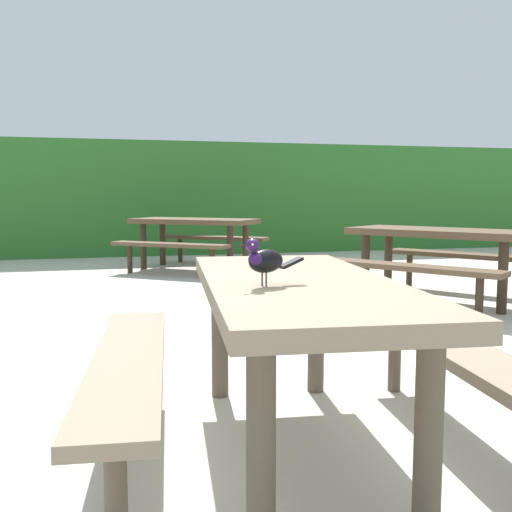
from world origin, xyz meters
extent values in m
plane|color=beige|center=(0.00, 0.00, 0.00)|extent=(60.00, 60.00, 0.00)
cube|color=#2D6B28|center=(0.00, 9.36, 1.02)|extent=(28.00, 2.11, 2.03)
cube|color=#84725B|center=(0.11, 0.20, 0.70)|extent=(0.94, 1.87, 0.07)
cylinder|color=brown|center=(-0.23, -0.47, 0.33)|extent=(0.09, 0.09, 0.67)
cylinder|color=brown|center=(0.30, -0.52, 0.33)|extent=(0.09, 0.09, 0.67)
cylinder|color=brown|center=(-0.09, 0.93, 0.33)|extent=(0.09, 0.09, 0.67)
cylinder|color=brown|center=(0.44, 0.88, 0.33)|extent=(0.09, 0.09, 0.67)
cube|color=#84725B|center=(-0.59, 0.28, 0.41)|extent=(0.45, 1.73, 0.05)
cylinder|color=brown|center=(-0.66, -0.36, 0.20)|extent=(0.07, 0.07, 0.39)
cylinder|color=brown|center=(-0.52, 0.91, 0.20)|extent=(0.07, 0.07, 0.39)
cube|color=#84725B|center=(0.80, 0.13, 0.41)|extent=(0.45, 1.73, 0.05)
cylinder|color=brown|center=(0.87, 0.77, 0.20)|extent=(0.07, 0.07, 0.39)
ellipsoid|color=black|center=(-0.08, 0.03, 0.84)|extent=(0.16, 0.11, 0.09)
ellipsoid|color=#2D144C|center=(-0.12, 0.02, 0.84)|extent=(0.08, 0.08, 0.06)
sphere|color=#2D144C|center=(-0.14, 0.02, 0.90)|extent=(0.05, 0.05, 0.05)
sphere|color=#EAE08C|center=(-0.14, -0.01, 0.90)|extent=(0.01, 0.01, 0.01)
sphere|color=#EAE08C|center=(-0.15, 0.03, 0.90)|extent=(0.01, 0.01, 0.01)
cone|color=black|center=(-0.17, 0.00, 0.90)|extent=(0.03, 0.02, 0.02)
cube|color=black|center=(0.04, 0.07, 0.82)|extent=(0.11, 0.07, 0.04)
cylinder|color=#47423D|center=(-0.08, 0.02, 0.77)|extent=(0.01, 0.01, 0.05)
cylinder|color=#47423D|center=(-0.09, 0.04, 0.77)|extent=(0.01, 0.01, 0.05)
cube|color=brown|center=(2.63, 3.16, 0.70)|extent=(1.68, 1.90, 0.07)
cylinder|color=#382B1D|center=(2.83, 2.43, 0.33)|extent=(0.09, 0.09, 0.67)
cylinder|color=#382B1D|center=(2.00, 3.56, 0.33)|extent=(0.09, 0.09, 0.67)
cylinder|color=#382B1D|center=(2.43, 3.88, 0.33)|extent=(0.09, 0.09, 0.67)
cube|color=brown|center=(2.06, 2.74, 0.41)|extent=(1.24, 1.55, 0.05)
cylinder|color=#382B1D|center=(2.44, 2.22, 0.20)|extent=(0.07, 0.07, 0.39)
cylinder|color=#382B1D|center=(1.68, 3.26, 0.20)|extent=(0.07, 0.07, 0.39)
cube|color=brown|center=(3.19, 3.57, 0.41)|extent=(1.24, 1.55, 0.05)
cylinder|color=#382B1D|center=(2.81, 4.09, 0.20)|extent=(0.07, 0.07, 0.39)
cube|color=brown|center=(0.58, 6.33, 0.70)|extent=(1.89, 1.69, 0.07)
cylinder|color=#382B1D|center=(0.98, 5.69, 0.33)|extent=(0.09, 0.09, 0.67)
cylinder|color=#382B1D|center=(1.30, 6.12, 0.33)|extent=(0.09, 0.09, 0.67)
cylinder|color=#382B1D|center=(-0.14, 6.54, 0.33)|extent=(0.09, 0.09, 0.67)
cylinder|color=#382B1D|center=(0.18, 6.96, 0.33)|extent=(0.09, 0.09, 0.67)
cube|color=brown|center=(0.16, 5.77, 0.41)|extent=(1.53, 1.25, 0.05)
cylinder|color=#382B1D|center=(0.67, 5.38, 0.20)|extent=(0.07, 0.07, 0.39)
cylinder|color=#382B1D|center=(-0.35, 6.15, 0.20)|extent=(0.07, 0.07, 0.39)
cube|color=brown|center=(1.00, 6.89, 0.41)|extent=(1.53, 1.25, 0.05)
cylinder|color=#382B1D|center=(1.51, 6.50, 0.20)|extent=(0.07, 0.07, 0.39)
cylinder|color=#382B1D|center=(0.49, 7.27, 0.20)|extent=(0.07, 0.07, 0.39)
camera|label=1|loc=(-0.66, -2.08, 1.09)|focal=40.81mm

